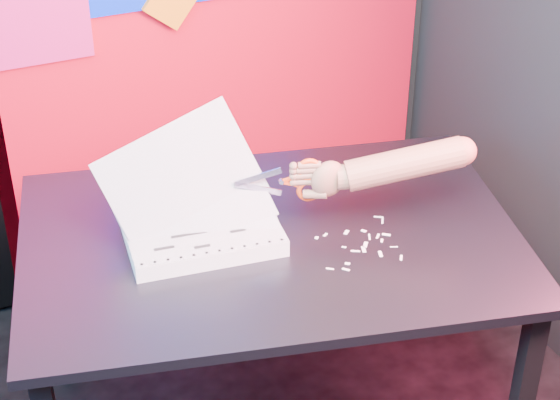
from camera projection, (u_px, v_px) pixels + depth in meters
name	position (u px, v px, depth m)	size (l,w,h in m)	color
room	(150.00, 170.00, 1.64)	(3.01, 3.01, 2.71)	black
backdrop	(43.00, 59.00, 3.01)	(2.88, 0.05, 2.08)	red
work_table	(270.00, 259.00, 2.57)	(1.51, 1.17, 0.75)	black
printout_stack	(200.00, 228.00, 2.50)	(0.47, 0.34, 0.37)	silver
scissors	(303.00, 180.00, 2.49)	(0.22, 0.08, 0.13)	silver
hand_forearm	(392.00, 166.00, 2.50)	(0.47, 0.19, 0.16)	brown
paper_clippings	(365.00, 243.00, 2.50)	(0.25, 0.22, 0.00)	beige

